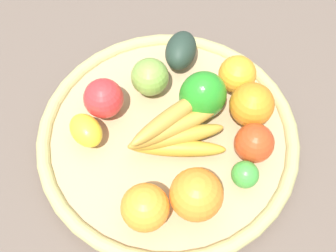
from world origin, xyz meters
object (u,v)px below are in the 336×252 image
object	(u,v)px
orange_0	(196,195)
avocado	(181,50)
bell_pepper	(203,96)
apple_0	(104,98)
lemon_0	(86,130)
orange_2	(145,207)
lime_0	(245,175)
apple_2	(254,143)
apple_1	(150,77)
orange_3	(252,105)
orange_1	(237,74)
banana_bunch	(174,133)

from	to	relation	value
orange_0	avocado	world-z (taller)	orange_0
bell_pepper	apple_0	size ratio (longest dim) A/B	1.34
lemon_0	orange_2	size ratio (longest dim) A/B	0.89
avocado	lime_0	xyz separation A→B (m)	(0.21, -0.17, -0.01)
apple_2	orange_0	world-z (taller)	orange_0
apple_1	lime_0	bearing A→B (deg)	-20.82
orange_0	orange_3	distance (m)	0.19
avocado	apple_1	distance (m)	0.09
apple_1	orange_0	bearing A→B (deg)	-42.52
apple_2	lemon_0	bearing A→B (deg)	-156.79
apple_2	lime_0	xyz separation A→B (m)	(0.01, -0.05, -0.01)
apple_2	avocado	size ratio (longest dim) A/B	0.80
apple_2	lime_0	size ratio (longest dim) A/B	1.47
orange_1	orange_2	world-z (taller)	orange_2
bell_pepper	orange_2	world-z (taller)	bell_pepper
banana_bunch	orange_2	distance (m)	0.14
banana_bunch	lemon_0	xyz separation A→B (m)	(-0.13, -0.06, -0.01)
orange_2	apple_2	bearing A→B (deg)	61.65
apple_1	apple_2	bearing A→B (deg)	-8.47
apple_0	lemon_0	bearing A→B (deg)	-85.79
avocado	lime_0	bearing A→B (deg)	-39.27
apple_2	orange_2	distance (m)	0.21
orange_0	orange_3	world-z (taller)	orange_0
apple_2	lime_0	bearing A→B (deg)	-80.05
avocado	orange_2	distance (m)	0.32
apple_1	orange_2	bearing A→B (deg)	-61.40
orange_1	apple_2	bearing A→B (deg)	-53.93
apple_2	apple_1	bearing A→B (deg)	171.53
apple_0	avocado	xyz separation A→B (m)	(0.06, 0.16, -0.01)
lime_0	orange_1	bearing A→B (deg)	118.85
apple_0	apple_2	world-z (taller)	apple_0
orange_0	apple_1	size ratio (longest dim) A/B	1.22
banana_bunch	apple_2	world-z (taller)	banana_bunch
apple_1	orange_2	world-z (taller)	orange_2
orange_3	orange_0	bearing A→B (deg)	-92.14
bell_pepper	lemon_0	xyz separation A→B (m)	(-0.15, -0.14, -0.02)
banana_bunch	orange_2	world-z (taller)	orange_2
orange_0	lemon_0	world-z (taller)	orange_0
lime_0	orange_2	distance (m)	0.17
avocado	lime_0	distance (m)	0.27
lemon_0	lime_0	bearing A→B (deg)	12.04
apple_1	orange_3	bearing A→B (deg)	9.60
apple_0	orange_3	size ratio (longest dim) A/B	0.91
orange_1	apple_0	world-z (taller)	apple_0
orange_3	apple_0	bearing A→B (deg)	-154.33
apple_0	orange_3	distance (m)	0.25
orange_1	orange_0	bearing A→B (deg)	-80.15
orange_1	orange_0	distance (m)	0.25
orange_1	lime_0	xyz separation A→B (m)	(0.09, -0.17, -0.01)
apple_1	lemon_0	bearing A→B (deg)	-106.27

